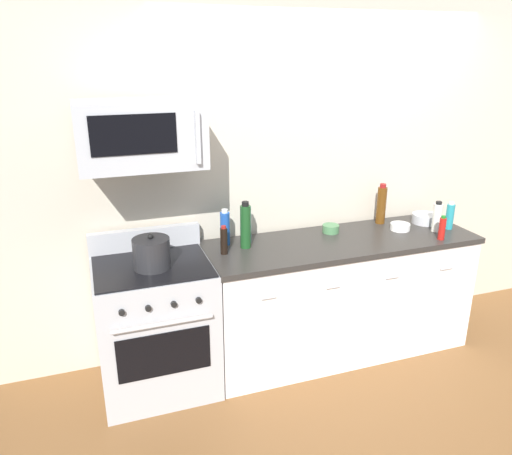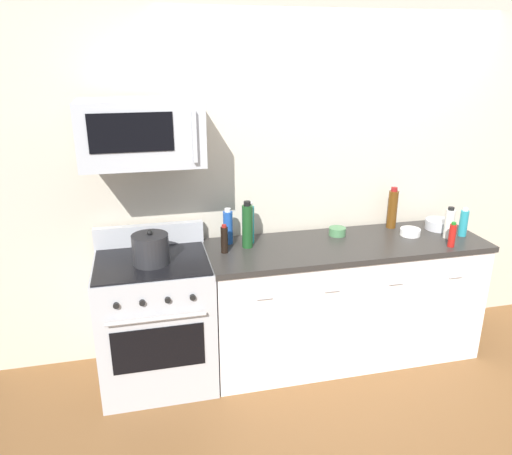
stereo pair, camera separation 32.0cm
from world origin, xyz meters
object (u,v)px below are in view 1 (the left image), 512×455
object	(u,v)px
stockpot	(152,253)
bottle_hot_sauce_red	(442,228)
range_oven	(156,326)
bowl_steel_prep	(425,218)
microwave	(141,134)
bottle_wine_amber	(381,205)
bottle_vinegar_white	(437,217)
bowl_white_ceramic	(400,226)
bottle_wine_green	(245,226)
bottle_sparkling_teal	(246,224)
bowl_green_glaze	(331,228)
bottle_soda_blue	(225,228)
bottle_dish_soap	(450,216)
bottle_soy_sauce_dark	(224,241)

from	to	relation	value
stockpot	bottle_hot_sauce_red	bearing A→B (deg)	-5.08
range_oven	bowl_steel_prep	world-z (taller)	range_oven
range_oven	microwave	xyz separation A→B (m)	(0.00, 0.04, 1.28)
bottle_wine_amber	bottle_vinegar_white	bearing A→B (deg)	-45.68
bottle_hot_sauce_red	bowl_white_ceramic	size ratio (longest dim) A/B	1.22
bottle_wine_green	bowl_white_ceramic	bearing A→B (deg)	-2.23
bottle_wine_amber	bowl_white_ceramic	world-z (taller)	bottle_wine_amber
bottle_sparkling_teal	bottle_hot_sauce_red	world-z (taller)	bottle_sparkling_teal
range_oven	bottle_wine_amber	bearing A→B (deg)	7.03
microwave	bowl_white_ceramic	world-z (taller)	microwave
bottle_vinegar_white	bottle_sparkling_teal	bearing A→B (deg)	170.44
bottle_wine_green	stockpot	xyz separation A→B (m)	(-0.67, -0.14, -0.06)
bottle_hot_sauce_red	bowl_green_glaze	bearing A→B (deg)	150.18
bottle_soda_blue	bowl_steel_prep	size ratio (longest dim) A/B	1.26
bottle_wine_amber	stockpot	world-z (taller)	bottle_wine_amber
bottle_sparkling_teal	stockpot	bearing A→B (deg)	-162.59
bottle_dish_soap	bowl_green_glaze	distance (m)	0.93
bottle_soy_sauce_dark	stockpot	world-z (taller)	stockpot
bottle_soy_sauce_dark	bottle_vinegar_white	world-z (taller)	bottle_vinegar_white
bowl_steel_prep	bottle_dish_soap	bearing A→B (deg)	-63.95
microwave	bottle_sparkling_teal	size ratio (longest dim) A/B	2.50
bottle_wine_green	bottle_sparkling_teal	xyz separation A→B (m)	(0.03, 0.08, -0.02)
bottle_soda_blue	bowl_steel_prep	xyz separation A→B (m)	(1.64, -0.07, -0.09)
bottle_wine_green	stockpot	bearing A→B (deg)	-168.35
microwave	bottle_hot_sauce_red	distance (m)	2.21
bottle_soy_sauce_dark	stockpot	distance (m)	0.50
bowl_green_glaze	bottle_dish_soap	bearing A→B (deg)	-13.89
bottle_dish_soap	bottle_soy_sauce_dark	bearing A→B (deg)	177.28
bottle_wine_amber	bottle_vinegar_white	world-z (taller)	bottle_wine_amber
bottle_soda_blue	bottle_vinegar_white	size ratio (longest dim) A/B	1.11
bowl_white_ceramic	stockpot	size ratio (longest dim) A/B	0.63
bottle_soy_sauce_dark	stockpot	xyz separation A→B (m)	(-0.49, -0.08, 0.01)
bottle_soy_sauce_dark	bowl_green_glaze	size ratio (longest dim) A/B	1.60
bottle_wine_amber	bottle_wine_green	bearing A→B (deg)	-173.06
bottle_vinegar_white	bottle_sparkling_teal	world-z (taller)	bottle_sparkling_teal
bottle_dish_soap	bottle_wine_green	bearing A→B (deg)	174.79
bottle_soy_sauce_dark	bottle_vinegar_white	bearing A→B (deg)	-3.44
bottle_sparkling_teal	bowl_white_ceramic	world-z (taller)	bottle_sparkling_teal
range_oven	bowl_white_ceramic	distance (m)	1.96
microwave	bowl_steel_prep	bearing A→B (deg)	1.77
bottle_wine_amber	bottle_hot_sauce_red	bearing A→B (deg)	-64.71
microwave	bowl_green_glaze	xyz separation A→B (m)	(1.37, 0.12, -0.80)
range_oven	bottle_hot_sauce_red	size ratio (longest dim) A/B	5.93
bottle_wine_amber	bowl_green_glaze	size ratio (longest dim) A/B	2.56
bottle_wine_amber	bowl_steel_prep	distance (m)	0.38
bottle_dish_soap	stockpot	bearing A→B (deg)	179.77
bottle_wine_amber	bottle_wine_green	world-z (taller)	bottle_wine_green
bottle_wine_amber	bowl_green_glaze	world-z (taller)	bottle_wine_amber
bottle_vinegar_white	bottle_soda_blue	bearing A→B (deg)	170.63
bottle_vinegar_white	bottle_sparkling_teal	distance (m)	1.46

